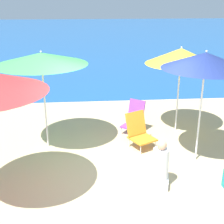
{
  "coord_description": "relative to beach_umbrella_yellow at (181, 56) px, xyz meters",
  "views": [
    {
      "loc": [
        -0.67,
        -4.99,
        3.24
      ],
      "look_at": [
        -0.15,
        1.01,
        1.0
      ],
      "focal_mm": 50.0,
      "sensor_mm": 36.0,
      "label": 1
    }
  ],
  "objects": [
    {
      "name": "beach_umbrella_yellow",
      "position": [
        0.0,
        0.0,
        0.0
      ],
      "size": [
        1.71,
        1.71,
        2.13
      ],
      "color": "white",
      "rests_on": "ground"
    },
    {
      "name": "sea_water",
      "position": [
        -1.6,
        22.5,
        -1.9
      ],
      "size": [
        60.0,
        40.0,
        0.01
      ],
      "color": "#1E5699",
      "rests_on": "ground"
    },
    {
      "name": "beach_umbrella_green",
      "position": [
        -3.18,
        -0.67,
        0.12
      ],
      "size": [
        1.95,
        1.95,
        2.19
      ],
      "color": "white",
      "rests_on": "ground"
    },
    {
      "name": "beach_chair_orange",
      "position": [
        -1.1,
        -0.84,
        -1.53
      ],
      "size": [
        0.72,
        0.76,
        0.79
      ],
      "rotation": [
        0.0,
        0.0,
        0.48
      ],
      "color": "silver",
      "rests_on": "ground"
    },
    {
      "name": "beach_umbrella_navy",
      "position": [
        -0.01,
        -1.57,
        0.19
      ],
      "size": [
        1.68,
        1.68,
        2.3
      ],
      "color": "white",
      "rests_on": "ground"
    },
    {
      "name": "person_seated_near",
      "position": [
        -0.99,
        -2.47,
        -1.53
      ],
      "size": [
        0.4,
        0.44,
        0.91
      ],
      "rotation": [
        0.0,
        0.0,
        -0.27
      ],
      "color": "silver",
      "rests_on": "ground"
    },
    {
      "name": "beach_chair_purple",
      "position": [
        -1.09,
        -0.02,
        -1.53
      ],
      "size": [
        0.67,
        0.69,
        0.81
      ],
      "rotation": [
        0.0,
        0.0,
        -0.67
      ],
      "color": "silver",
      "rests_on": "ground"
    },
    {
      "name": "ground_plane",
      "position": [
        -1.6,
        -2.25,
        -1.91
      ],
      "size": [
        60.0,
        60.0,
        0.0
      ],
      "primitive_type": "plane",
      "color": "#C6B284"
    }
  ]
}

